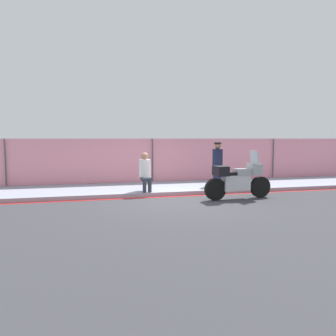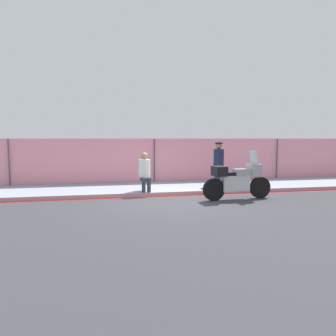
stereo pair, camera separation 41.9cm
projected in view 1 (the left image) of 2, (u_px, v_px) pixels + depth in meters
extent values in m
plane|color=#38383D|center=(176.00, 201.00, 10.03)|extent=(120.00, 120.00, 0.00)
cube|color=#8E93A3|center=(160.00, 188.00, 12.19)|extent=(41.27, 2.76, 0.14)
cube|color=red|center=(170.00, 197.00, 10.78)|extent=(41.27, 0.18, 0.01)
cube|color=pink|center=(152.00, 162.00, 13.54)|extent=(39.20, 0.08, 1.91)
cylinder|color=#4C4C51|center=(5.00, 164.00, 12.10)|extent=(0.05, 0.05, 1.91)
cylinder|color=#4C4C51|center=(153.00, 162.00, 13.44)|extent=(0.05, 0.05, 1.91)
cylinder|color=#4C4C51|center=(273.00, 160.00, 14.78)|extent=(0.05, 0.05, 1.91)
cylinder|color=black|center=(260.00, 187.00, 10.61)|extent=(0.70, 0.19, 0.69)
cylinder|color=black|center=(215.00, 189.00, 10.10)|extent=(0.70, 0.19, 0.69)
cube|color=silver|center=(236.00, 183.00, 10.32)|extent=(0.91, 0.35, 0.49)
cube|color=#999EA3|center=(243.00, 172.00, 10.36)|extent=(0.54, 0.35, 0.22)
cube|color=black|center=(234.00, 174.00, 10.26)|extent=(0.62, 0.33, 0.10)
cube|color=#999EA3|center=(254.00, 169.00, 10.48)|extent=(0.36, 0.50, 0.34)
cube|color=silver|center=(254.00, 157.00, 10.45)|extent=(0.14, 0.43, 0.42)
cube|color=black|center=(221.00, 171.00, 10.11)|extent=(0.40, 0.53, 0.30)
cylinder|color=#191E38|center=(217.00, 176.00, 12.51)|extent=(0.32, 0.32, 0.69)
cylinder|color=#191E38|center=(218.00, 158.00, 12.45)|extent=(0.39, 0.39, 0.69)
sphere|color=#A37556|center=(218.00, 146.00, 12.41)|extent=(0.24, 0.24, 0.24)
cylinder|color=black|center=(218.00, 143.00, 12.40)|extent=(0.28, 0.28, 0.05)
cylinder|color=#2D3342|center=(144.00, 186.00, 10.75)|extent=(0.12, 0.12, 0.42)
cylinder|color=#2D3342|center=(150.00, 186.00, 10.79)|extent=(0.12, 0.12, 0.42)
cube|color=#2D3342|center=(146.00, 179.00, 10.95)|extent=(0.33, 0.42, 0.10)
cylinder|color=white|center=(145.00, 168.00, 11.12)|extent=(0.39, 0.39, 0.59)
sphere|color=#A37556|center=(145.00, 156.00, 11.09)|extent=(0.24, 0.24, 0.24)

